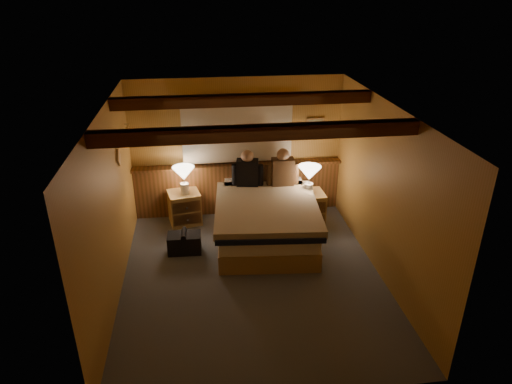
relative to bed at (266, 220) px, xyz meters
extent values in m
plane|color=#4A4E58|center=(-0.34, -0.98, -0.36)|extent=(4.20, 4.20, 0.00)
plane|color=#BF8D47|center=(-0.34, -0.98, 2.04)|extent=(4.20, 4.20, 0.00)
plane|color=#B48640|center=(-0.34, 1.12, 0.84)|extent=(3.60, 0.00, 3.60)
plane|color=#B48640|center=(-2.14, -0.98, 0.84)|extent=(0.00, 4.20, 4.20)
plane|color=#B48640|center=(1.46, -0.98, 0.84)|extent=(0.00, 4.20, 4.20)
plane|color=#B48640|center=(-0.34, -3.08, 0.84)|extent=(3.60, 0.00, 3.60)
cube|color=brown|center=(-0.34, 1.06, 0.09)|extent=(3.60, 0.12, 0.90)
cube|color=brown|center=(-0.34, 1.00, 0.56)|extent=(3.60, 0.22, 0.04)
cylinder|color=#4E2A13|center=(-0.34, 1.04, 1.69)|extent=(2.10, 0.05, 0.05)
sphere|color=#4E2A13|center=(-1.39, 1.04, 1.69)|extent=(0.08, 0.08, 0.08)
sphere|color=#4E2A13|center=(0.71, 1.04, 1.69)|extent=(0.08, 0.08, 0.08)
cube|color=silver|center=(-0.34, 1.05, 1.14)|extent=(1.85, 0.08, 1.05)
cube|color=#4E2A13|center=(-0.34, -1.58, 1.95)|extent=(3.60, 0.15, 0.16)
cube|color=#4E2A13|center=(-0.34, -0.08, 1.95)|extent=(3.60, 0.15, 0.16)
cylinder|color=silver|center=(-2.08, 0.62, 1.39)|extent=(0.03, 0.55, 0.03)
torus|color=silver|center=(-2.05, 0.47, 1.27)|extent=(0.01, 0.21, 0.21)
torus|color=silver|center=(-2.05, 0.70, 1.27)|extent=(0.01, 0.21, 0.21)
cube|color=tan|center=(1.01, 1.10, 1.19)|extent=(0.30, 0.03, 0.25)
cube|color=beige|center=(1.01, 1.08, 1.19)|extent=(0.24, 0.01, 0.19)
cube|color=#AC8A49|center=(0.00, 0.02, -0.21)|extent=(1.64, 2.08, 0.29)
cube|color=white|center=(0.00, 0.02, 0.06)|extent=(1.59, 2.04, 0.24)
cube|color=black|center=(-0.02, -0.23, 0.20)|extent=(1.66, 1.70, 0.08)
cube|color=tan|center=(-0.01, -0.10, 0.27)|extent=(1.72, 1.90, 0.12)
cube|color=white|center=(-0.30, 0.81, 0.25)|extent=(0.62, 0.38, 0.16)
cube|color=white|center=(0.44, 0.75, 0.25)|extent=(0.62, 0.38, 0.16)
cube|color=#AC8A49|center=(-1.29, 0.77, -0.07)|extent=(0.59, 0.55, 0.56)
cube|color=brown|center=(-1.25, 0.55, 0.04)|extent=(0.46, 0.11, 0.20)
cube|color=brown|center=(-1.25, 0.55, -0.19)|extent=(0.46, 0.11, 0.20)
cylinder|color=silver|center=(-1.25, 0.55, 0.04)|extent=(0.04, 0.04, 0.03)
cylinder|color=silver|center=(-1.25, 0.55, -0.19)|extent=(0.04, 0.04, 0.03)
cube|color=#AC8A49|center=(0.79, 0.46, -0.07)|extent=(0.54, 0.49, 0.57)
cube|color=brown|center=(0.79, 0.23, 0.05)|extent=(0.47, 0.04, 0.20)
cube|color=brown|center=(0.79, 0.23, -0.18)|extent=(0.47, 0.04, 0.20)
cylinder|color=silver|center=(0.79, 0.23, 0.05)|extent=(0.03, 0.03, 0.03)
cylinder|color=silver|center=(0.79, 0.23, -0.18)|extent=(0.03, 0.03, 0.03)
cylinder|color=white|center=(-1.27, 0.73, 0.30)|extent=(0.14, 0.14, 0.18)
cylinder|color=silver|center=(-1.27, 0.73, 0.42)|extent=(0.02, 0.02, 0.10)
cone|color=#FFECC6|center=(-1.27, 0.73, 0.57)|extent=(0.36, 0.36, 0.22)
cylinder|color=white|center=(0.78, 0.42, 0.31)|extent=(0.15, 0.15, 0.19)
cylinder|color=silver|center=(0.78, 0.42, 0.44)|extent=(0.03, 0.03, 0.10)
cone|color=#FFECC6|center=(0.78, 0.42, 0.59)|extent=(0.38, 0.38, 0.23)
cube|color=black|center=(-0.21, 0.68, 0.54)|extent=(0.39, 0.27, 0.47)
cylinder|color=black|center=(-0.42, 0.71, 0.50)|extent=(0.11, 0.11, 0.38)
cylinder|color=black|center=(-0.01, 0.64, 0.50)|extent=(0.11, 0.11, 0.38)
sphere|color=tan|center=(-0.21, 0.68, 0.84)|extent=(0.21, 0.21, 0.21)
cube|color=#49311D|center=(0.37, 0.62, 0.54)|extent=(0.37, 0.22, 0.49)
cylinder|color=#49311D|center=(0.16, 0.63, 0.50)|extent=(0.12, 0.12, 0.39)
cylinder|color=#49311D|center=(0.58, 0.62, 0.50)|extent=(0.12, 0.12, 0.39)
sphere|color=tan|center=(0.37, 0.62, 0.85)|extent=(0.21, 0.21, 0.21)
cube|color=black|center=(-1.29, -0.19, -0.21)|extent=(0.51, 0.32, 0.30)
cylinder|color=black|center=(-1.29, -0.19, -0.04)|extent=(0.09, 0.30, 0.08)
camera|label=1|loc=(-0.99, -6.28, 3.46)|focal=32.00mm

